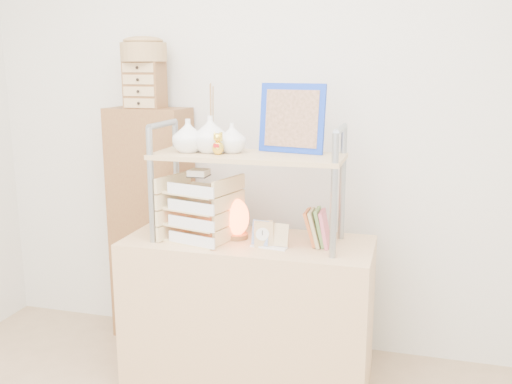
% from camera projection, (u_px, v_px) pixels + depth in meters
% --- Properties ---
extents(room_shell, '(3.42, 3.41, 2.61)m').
position_uv_depth(room_shell, '(176.00, 27.00, 1.80)').
color(room_shell, silver).
rests_on(room_shell, ground).
extents(desk, '(1.20, 0.50, 0.75)m').
position_uv_depth(desk, '(248.00, 312.00, 2.84)').
color(desk, tan).
rests_on(desk, ground).
extents(cabinet, '(0.46, 0.27, 1.35)m').
position_uv_depth(cabinet, '(152.00, 225.00, 3.30)').
color(cabinet, brown).
rests_on(cabinet, ground).
extents(hutch, '(0.90, 0.34, 0.75)m').
position_uv_depth(hutch, '(237.00, 149.00, 2.69)').
color(hutch, gray).
rests_on(hutch, desk).
extents(letter_tray, '(0.34, 0.34, 0.35)m').
position_uv_depth(letter_tray, '(200.00, 212.00, 2.74)').
color(letter_tray, '#DAC483').
rests_on(letter_tray, desk).
extents(salt_lamp, '(0.13, 0.12, 0.20)m').
position_uv_depth(salt_lamp, '(237.00, 219.00, 2.77)').
color(salt_lamp, brown).
rests_on(salt_lamp, desk).
extents(desk_clock, '(0.09, 0.06, 0.12)m').
position_uv_depth(desk_clock, '(263.00, 234.00, 2.65)').
color(desk_clock, tan).
rests_on(desk_clock, desk).
extents(postcard_stand, '(0.18, 0.07, 0.12)m').
position_uv_depth(postcard_stand, '(269.00, 240.00, 2.64)').
color(postcard_stand, white).
rests_on(postcard_stand, desk).
extents(drawer_chest, '(0.20, 0.16, 0.25)m').
position_uv_depth(drawer_chest, '(145.00, 85.00, 3.11)').
color(drawer_chest, brown).
rests_on(drawer_chest, cabinet).
extents(woven_basket, '(0.25, 0.25, 0.10)m').
position_uv_depth(woven_basket, '(144.00, 52.00, 3.08)').
color(woven_basket, olive).
rests_on(woven_basket, drawer_chest).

